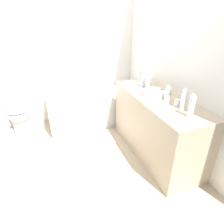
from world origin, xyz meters
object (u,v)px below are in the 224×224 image
object	(u,v)px
drinking_glass_0	(177,103)
drinking_glass_1	(149,84)
sink_basin	(155,93)
water_bottle_3	(191,106)
toilet	(20,115)
water_bottle_4	(140,75)
water_bottle_5	(184,100)
bath_mat	(97,139)
bathtub	(95,107)
water_bottle_2	(143,81)
soap_dish	(143,83)
sink_faucet	(166,91)
toilet_paper_roll	(10,133)
drinking_glass_2	(167,100)
water_bottle_0	(148,81)
water_bottle_1	(167,94)

from	to	relation	value
drinking_glass_0	drinking_glass_1	distance (m)	0.70
sink_basin	water_bottle_3	bearing A→B (deg)	-87.93
toilet	water_bottle_4	xyz separation A→B (m)	(1.89, -0.60, 0.66)
water_bottle_3	water_bottle_5	distance (m)	0.18
drinking_glass_1	bath_mat	world-z (taller)	drinking_glass_1
water_bottle_4	bathtub	bearing A→B (deg)	137.66
water_bottle_2	soap_dish	world-z (taller)	water_bottle_2
drinking_glass_0	drinking_glass_1	world-z (taller)	drinking_glass_1
sink_basin	water_bottle_3	xyz separation A→B (m)	(0.02, -0.66, 0.09)
sink_faucet	toilet	bearing A→B (deg)	150.27
drinking_glass_0	drinking_glass_1	xyz separation A→B (m)	(0.02, 0.70, 0.01)
water_bottle_3	toilet_paper_roll	bearing A→B (deg)	139.18
bathtub	sink_faucet	xyz separation A→B (m)	(0.73, -1.10, 0.63)
drinking_glass_0	water_bottle_5	bearing A→B (deg)	-87.76
water_bottle_2	drinking_glass_2	xyz separation A→B (m)	(-0.01, -0.64, -0.04)
water_bottle_2	drinking_glass_0	size ratio (longest dim) A/B	2.40
water_bottle_4	drinking_glass_2	distance (m)	0.84
sink_basin	soap_dish	xyz separation A→B (m)	(0.07, 0.45, -0.02)
bathtub	toilet_paper_roll	distance (m)	1.51
drinking_glass_1	soap_dish	world-z (taller)	drinking_glass_1
water_bottle_0	water_bottle_3	world-z (taller)	water_bottle_3
sink_basin	water_bottle_1	world-z (taller)	water_bottle_1
bathtub	sink_faucet	bearing A→B (deg)	-56.46
drinking_glass_1	sink_faucet	bearing A→B (deg)	-70.99
toilet	sink_faucet	size ratio (longest dim) A/B	4.57
sink_faucet	water_bottle_0	xyz separation A→B (m)	(-0.16, 0.23, 0.08)
sink_basin	bathtub	bearing A→B (deg)	116.42
drinking_glass_2	toilet_paper_roll	world-z (taller)	drinking_glass_2
toilet	water_bottle_1	xyz separation A→B (m)	(1.88, -1.36, 0.64)
water_bottle_1	water_bottle_4	world-z (taller)	water_bottle_4
sink_basin	bath_mat	distance (m)	1.26
water_bottle_2	drinking_glass_1	bearing A→B (deg)	-29.84
sink_faucet	soap_dish	world-z (taller)	sink_faucet
water_bottle_0	drinking_glass_2	xyz separation A→B (m)	(-0.03, -0.52, -0.07)
soap_dish	toilet_paper_roll	distance (m)	2.36
bathtub	bath_mat	world-z (taller)	bathtub
water_bottle_2	water_bottle_4	distance (m)	0.21
water_bottle_5	drinking_glass_2	xyz separation A→B (m)	(-0.08, 0.20, -0.07)
water_bottle_4	drinking_glass_2	xyz separation A→B (m)	(-0.07, -0.84, -0.06)
bath_mat	toilet_paper_roll	world-z (taller)	toilet_paper_roll
water_bottle_2	water_bottle_1	bearing A→B (deg)	-85.30
water_bottle_0	water_bottle_3	size ratio (longest dim) A/B	0.94
water_bottle_4	water_bottle_0	bearing A→B (deg)	-96.82
water_bottle_5	drinking_glass_0	size ratio (longest dim) A/B	3.08
water_bottle_0	drinking_glass_2	size ratio (longest dim) A/B	2.57
water_bottle_3	water_bottle_0	bearing A→B (deg)	90.22
water_bottle_0	drinking_glass_0	xyz separation A→B (m)	(0.04, -0.62, -0.07)
water_bottle_1	water_bottle_0	bearing A→B (deg)	93.11
water_bottle_2	sink_faucet	bearing A→B (deg)	-62.15
water_bottle_2	drinking_glass_0	xyz separation A→B (m)	(0.06, -0.74, -0.05)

